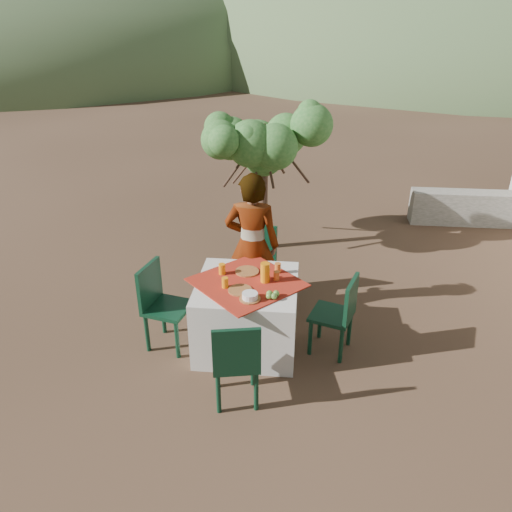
{
  "coord_description": "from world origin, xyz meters",
  "views": [
    {
      "loc": [
        0.52,
        -4.62,
        3.26
      ],
      "look_at": [
        0.04,
        0.13,
        0.86
      ],
      "focal_mm": 35.0,
      "sensor_mm": 36.0,
      "label": 1
    }
  ],
  "objects_px": {
    "table": "(247,314)",
    "chair_near": "(236,360)",
    "chair_right": "(339,312)",
    "juice_pitcher": "(265,273)",
    "shrub_tree": "(268,149)",
    "chair_far": "(256,260)",
    "chair_left": "(161,302)",
    "person": "(252,245)"
  },
  "relations": [
    {
      "from": "chair_right",
      "to": "juice_pitcher",
      "type": "height_order",
      "value": "juice_pitcher"
    },
    {
      "from": "chair_near",
      "to": "juice_pitcher",
      "type": "relative_size",
      "value": 4.32
    },
    {
      "from": "table",
      "to": "chair_near",
      "type": "height_order",
      "value": "chair_near"
    },
    {
      "from": "chair_near",
      "to": "chair_right",
      "type": "relative_size",
      "value": 1.02
    },
    {
      "from": "chair_near",
      "to": "person",
      "type": "relative_size",
      "value": 0.53
    },
    {
      "from": "chair_far",
      "to": "juice_pitcher",
      "type": "bearing_deg",
      "value": -66.08
    },
    {
      "from": "chair_near",
      "to": "table",
      "type": "bearing_deg",
      "value": -100.53
    },
    {
      "from": "table",
      "to": "chair_right",
      "type": "distance_m",
      "value": 0.95
    },
    {
      "from": "chair_right",
      "to": "person",
      "type": "bearing_deg",
      "value": -108.14
    },
    {
      "from": "table",
      "to": "chair_near",
      "type": "bearing_deg",
      "value": -89.21
    },
    {
      "from": "table",
      "to": "chair_far",
      "type": "distance_m",
      "value": 0.97
    },
    {
      "from": "chair_near",
      "to": "shrub_tree",
      "type": "distance_m",
      "value": 3.51
    },
    {
      "from": "chair_right",
      "to": "person",
      "type": "xyz_separation_m",
      "value": [
        -0.96,
        0.72,
        0.36
      ]
    },
    {
      "from": "table",
      "to": "shrub_tree",
      "type": "xyz_separation_m",
      "value": [
        0.01,
        2.46,
        1.1
      ]
    },
    {
      "from": "chair_near",
      "to": "chair_right",
      "type": "height_order",
      "value": "chair_near"
    },
    {
      "from": "chair_far",
      "to": "chair_right",
      "type": "xyz_separation_m",
      "value": [
        0.94,
        -1.0,
        -0.04
      ]
    },
    {
      "from": "chair_left",
      "to": "shrub_tree",
      "type": "xyz_separation_m",
      "value": [
        0.9,
        2.54,
        0.97
      ]
    },
    {
      "from": "chair_right",
      "to": "juice_pitcher",
      "type": "relative_size",
      "value": 4.22
    },
    {
      "from": "chair_left",
      "to": "table",
      "type": "bearing_deg",
      "value": -71.57
    },
    {
      "from": "chair_right",
      "to": "shrub_tree",
      "type": "xyz_separation_m",
      "value": [
        -0.93,
        2.5,
        1.0
      ]
    },
    {
      "from": "table",
      "to": "chair_far",
      "type": "height_order",
      "value": "chair_far"
    },
    {
      "from": "person",
      "to": "chair_left",
      "type": "bearing_deg",
      "value": 43.49
    },
    {
      "from": "chair_left",
      "to": "juice_pitcher",
      "type": "relative_size",
      "value": 4.49
    },
    {
      "from": "table",
      "to": "shrub_tree",
      "type": "relative_size",
      "value": 0.69
    },
    {
      "from": "person",
      "to": "chair_right",
      "type": "bearing_deg",
      "value": 145.78
    },
    {
      "from": "chair_near",
      "to": "juice_pitcher",
      "type": "height_order",
      "value": "juice_pitcher"
    },
    {
      "from": "chair_far",
      "to": "juice_pitcher",
      "type": "relative_size",
      "value": 4.53
    },
    {
      "from": "person",
      "to": "chair_far",
      "type": "bearing_deg",
      "value": -91.69
    },
    {
      "from": "chair_far",
      "to": "chair_near",
      "type": "distance_m",
      "value": 1.87
    },
    {
      "from": "chair_near",
      "to": "chair_right",
      "type": "xyz_separation_m",
      "value": [
        0.93,
        0.88,
        -0.01
      ]
    },
    {
      "from": "shrub_tree",
      "to": "chair_far",
      "type": "bearing_deg",
      "value": -90.52
    },
    {
      "from": "chair_right",
      "to": "juice_pitcher",
      "type": "bearing_deg",
      "value": -76.28
    },
    {
      "from": "chair_left",
      "to": "juice_pitcher",
      "type": "distance_m",
      "value": 1.13
    },
    {
      "from": "chair_left",
      "to": "person",
      "type": "bearing_deg",
      "value": -35.63
    },
    {
      "from": "chair_right",
      "to": "shrub_tree",
      "type": "distance_m",
      "value": 2.84
    },
    {
      "from": "chair_left",
      "to": "person",
      "type": "height_order",
      "value": "person"
    },
    {
      "from": "chair_far",
      "to": "juice_pitcher",
      "type": "distance_m",
      "value": 1.01
    },
    {
      "from": "chair_right",
      "to": "chair_left",
      "type": "bearing_deg",
      "value": -70.19
    },
    {
      "from": "chair_left",
      "to": "shrub_tree",
      "type": "height_order",
      "value": "shrub_tree"
    },
    {
      "from": "chair_left",
      "to": "chair_near",
      "type": "bearing_deg",
      "value": -119.43
    },
    {
      "from": "chair_near",
      "to": "shrub_tree",
      "type": "xyz_separation_m",
      "value": [
        0.0,
        3.37,
        0.99
      ]
    },
    {
      "from": "person",
      "to": "juice_pitcher",
      "type": "distance_m",
      "value": 0.68
    }
  ]
}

